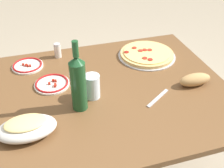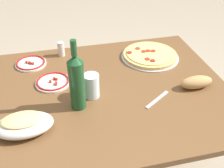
# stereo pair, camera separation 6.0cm
# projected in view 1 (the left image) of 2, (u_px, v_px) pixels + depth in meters

# --- Properties ---
(dining_table) EXTENTS (1.17, 0.98, 0.72)m
(dining_table) POSITION_uv_depth(u_px,v_px,m) (112.00, 107.00, 1.45)
(dining_table) COLOR brown
(dining_table) RESTS_ON ground
(pepperoni_pizza) EXTENTS (0.34, 0.34, 0.03)m
(pepperoni_pizza) POSITION_uv_depth(u_px,v_px,m) (147.00, 54.00, 1.64)
(pepperoni_pizza) COLOR #B7B7BC
(pepperoni_pizza) RESTS_ON dining_table
(baked_pasta_dish) EXTENTS (0.24, 0.15, 0.08)m
(baked_pasta_dish) POSITION_uv_depth(u_px,v_px,m) (26.00, 127.00, 1.10)
(baked_pasta_dish) COLOR white
(baked_pasta_dish) RESTS_ON dining_table
(wine_bottle) EXTENTS (0.07, 0.07, 0.34)m
(wine_bottle) POSITION_uv_depth(u_px,v_px,m) (78.00, 83.00, 1.18)
(wine_bottle) COLOR #194723
(wine_bottle) RESTS_ON dining_table
(water_glass) EXTENTS (0.07, 0.07, 0.12)m
(water_glass) POSITION_uv_depth(u_px,v_px,m) (92.00, 86.00, 1.29)
(water_glass) COLOR silver
(water_glass) RESTS_ON dining_table
(side_plate_near) EXTENTS (0.17, 0.17, 0.02)m
(side_plate_near) POSITION_uv_depth(u_px,v_px,m) (28.00, 66.00, 1.54)
(side_plate_near) COLOR white
(side_plate_near) RESTS_ON dining_table
(side_plate_far) EXTENTS (0.18, 0.18, 0.02)m
(side_plate_far) POSITION_uv_depth(u_px,v_px,m) (52.00, 84.00, 1.40)
(side_plate_far) COLOR white
(side_plate_far) RESTS_ON dining_table
(bread_loaf) EXTENTS (0.17, 0.07, 0.06)m
(bread_loaf) POSITION_uv_depth(u_px,v_px,m) (195.00, 80.00, 1.39)
(bread_loaf) COLOR tan
(bread_loaf) RESTS_ON dining_table
(spice_shaker) EXTENTS (0.04, 0.04, 0.09)m
(spice_shaker) POSITION_uv_depth(u_px,v_px,m) (58.00, 50.00, 1.61)
(spice_shaker) COLOR silver
(spice_shaker) RESTS_ON dining_table
(fork_right) EXTENTS (0.15, 0.11, 0.00)m
(fork_right) POSITION_uv_depth(u_px,v_px,m) (158.00, 98.00, 1.31)
(fork_right) COLOR #B7B7BC
(fork_right) RESTS_ON dining_table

